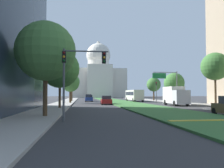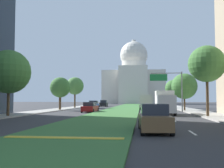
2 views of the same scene
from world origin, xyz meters
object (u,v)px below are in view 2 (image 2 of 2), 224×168
(traffic_light_far_right, at_px, (172,93))
(city_bus, at_px, (146,101))
(street_tree_left_far, at_px, (60,88))
(box_truck_delivery, at_px, (165,102))
(street_tree_left_mid, at_px, (9,72))
(street_tree_right_distant, at_px, (174,88))
(overhead_guide_sign, at_px, (170,83))
(sedan_distant, at_px, (94,105))
(street_tree_left_distant, at_px, (75,86))
(street_tree_right_mid, at_px, (207,64))
(sedan_far_horizon, at_px, (104,104))
(street_tree_right_far, at_px, (184,86))
(capitol_building, at_px, (134,80))
(sedan_lead_stopped, at_px, (154,119))
(sedan_midblock, at_px, (90,107))

(traffic_light_far_right, height_order, city_bus, traffic_light_far_right)
(street_tree_left_far, xyz_separation_m, box_truck_delivery, (18.12, -11.71, -2.57))
(street_tree_left_mid, bearing_deg, street_tree_right_distant, 55.06)
(overhead_guide_sign, relative_size, sedan_distant, 1.47)
(overhead_guide_sign, height_order, box_truck_delivery, overhead_guide_sign)
(sedan_distant, height_order, city_bus, city_bus)
(street_tree_left_distant, xyz_separation_m, street_tree_right_distant, (22.50, 2.59, -0.54))
(traffic_light_far_right, height_order, street_tree_right_mid, street_tree_right_mid)
(sedan_far_horizon, xyz_separation_m, city_bus, (11.44, -15.47, 0.92))
(street_tree_right_distant, relative_size, box_truck_delivery, 1.02)
(street_tree_left_mid, relative_size, street_tree_left_far, 1.28)
(street_tree_right_mid, xyz_separation_m, sedan_distant, (-18.35, 28.00, -5.29))
(street_tree_right_far, xyz_separation_m, street_tree_left_distant, (-22.62, 12.05, 0.77))
(street_tree_left_distant, xyz_separation_m, sedan_far_horizon, (4.61, 14.19, -4.24))
(street_tree_right_far, height_order, sedan_far_horizon, street_tree_right_far)
(traffic_light_far_right, bearing_deg, sedan_distant, 170.36)
(traffic_light_far_right, bearing_deg, capitol_building, 98.06)
(street_tree_left_far, relative_size, street_tree_left_distant, 0.86)
(overhead_guide_sign, distance_m, street_tree_left_far, 20.07)
(capitol_building, xyz_separation_m, street_tree_right_distant, (11.09, -65.44, -6.73))
(street_tree_left_mid, height_order, street_tree_left_distant, street_tree_left_mid)
(overhead_guide_sign, xyz_separation_m, street_tree_left_far, (-19.60, 4.29, -0.39))
(overhead_guide_sign, relative_size, street_tree_left_mid, 0.83)
(overhead_guide_sign, bearing_deg, sedan_lead_stopped, -98.00)
(street_tree_left_far, bearing_deg, sedan_lead_stopped, -62.76)
(street_tree_right_distant, relative_size, city_bus, 0.60)
(sedan_far_horizon, bearing_deg, sedan_lead_stopped, -78.58)
(city_bus, bearing_deg, traffic_light_far_right, -17.50)
(street_tree_right_mid, xyz_separation_m, sedan_midblock, (-15.63, 10.12, -5.35))
(street_tree_right_distant, xyz_separation_m, box_truck_delivery, (-4.20, -25.91, -2.88))
(street_tree_left_distant, xyz_separation_m, sedan_distant, (4.36, -0.09, -4.27))
(capitol_building, relative_size, sedan_distant, 6.99)
(street_tree_right_distant, distance_m, sedan_distant, 18.71)
(street_tree_right_far, distance_m, sedan_midblock, 17.00)
(sedan_far_horizon, bearing_deg, sedan_distant, -90.98)
(sedan_midblock, bearing_deg, box_truck_delivery, -25.49)
(street_tree_right_mid, bearing_deg, capitol_building, 96.71)
(capitol_building, distance_m, street_tree_right_mid, 96.92)
(capitol_building, relative_size, street_tree_left_distant, 4.33)
(traffic_light_far_right, height_order, sedan_distant, traffic_light_far_right)
(box_truck_delivery, bearing_deg, traffic_light_far_right, 81.14)
(sedan_distant, bearing_deg, street_tree_left_far, -109.96)
(street_tree_left_mid, height_order, city_bus, street_tree_left_mid)
(overhead_guide_sign, distance_m, box_truck_delivery, 8.12)
(sedan_lead_stopped, xyz_separation_m, box_truck_delivery, (2.25, 19.12, 0.85))
(overhead_guide_sign, relative_size, street_tree_left_far, 1.06)
(traffic_light_far_right, distance_m, box_truck_delivery, 20.64)
(traffic_light_far_right, height_order, street_tree_right_far, street_tree_right_far)
(street_tree_right_far, xyz_separation_m, street_tree_right_distant, (-0.12, 14.64, 0.23))
(sedan_lead_stopped, bearing_deg, sedan_distant, 105.42)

